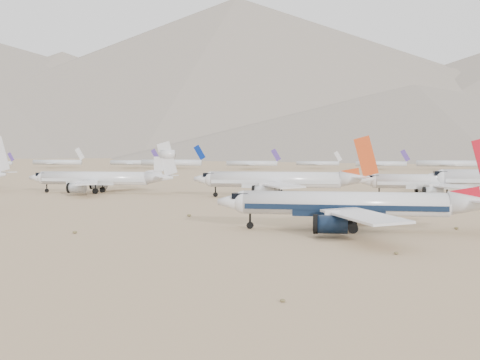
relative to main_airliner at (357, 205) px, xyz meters
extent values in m
plane|color=#8D7252|center=(-5.80, 3.71, -4.85)|extent=(7000.00, 7000.00, 0.00)
cylinder|color=silver|center=(-2.26, 0.00, 0.22)|extent=(37.29, 4.41, 4.41)
cube|color=#0E1B32|center=(-2.26, 0.00, -0.33)|extent=(36.55, 4.47, 0.99)
sphere|color=silver|center=(-20.91, 0.00, 0.22)|extent=(4.41, 4.41, 4.41)
cube|color=black|center=(-21.57, 0.00, 1.43)|extent=(3.09, 2.87, 1.10)
cone|color=silver|center=(20.79, 0.00, 0.55)|extent=(9.32, 4.41, 4.41)
cube|color=silver|center=(0.62, -13.08, -0.56)|extent=(14.40, 22.70, 0.69)
cylinder|color=#0E1B32|center=(-4.33, -9.17, -2.54)|extent=(5.18, 3.17, 3.17)
cube|color=silver|center=(0.62, 13.08, -0.56)|extent=(14.40, 22.70, 0.69)
cylinder|color=#0E1B32|center=(-4.33, 9.17, -2.54)|extent=(5.18, 3.17, 3.17)
cylinder|color=black|center=(-19.80, 0.00, -4.19)|extent=(1.32, 0.55, 1.32)
cylinder|color=black|center=(-0.71, -3.09, -3.93)|extent=(1.85, 1.10, 1.85)
cylinder|color=black|center=(-0.71, 3.09, -3.93)|extent=(1.85, 1.10, 1.85)
sphere|color=silver|center=(28.35, 79.39, 1.33)|extent=(5.38, 5.38, 5.38)
cube|color=black|center=(27.55, 79.39, 2.81)|extent=(3.77, 3.50, 1.34)
cylinder|color=black|center=(29.70, 79.39, -4.05)|extent=(1.61, 0.67, 1.61)
cylinder|color=silver|center=(26.48, 79.63, 0.24)|extent=(36.42, 4.43, 4.43)
cube|color=silver|center=(26.48, 79.63, -0.32)|extent=(35.69, 4.49, 1.00)
sphere|color=silver|center=(8.27, 79.63, 0.24)|extent=(4.43, 4.43, 4.43)
cube|color=black|center=(7.60, 79.63, 1.45)|extent=(3.10, 2.88, 1.11)
cube|color=silver|center=(29.29, 66.79, -0.54)|extent=(14.07, 22.17, 0.68)
cylinder|color=silver|center=(24.46, 70.62, -2.53)|extent=(5.06, 3.19, 3.19)
cube|color=silver|center=(29.29, 92.46, -0.54)|extent=(14.07, 22.17, 0.68)
cylinder|color=silver|center=(24.46, 88.64, -2.53)|extent=(5.06, 3.19, 3.19)
cylinder|color=black|center=(9.37, 79.63, -4.19)|extent=(1.33, 0.55, 1.33)
cylinder|color=black|center=(28.00, 76.53, -3.92)|extent=(1.86, 1.11, 1.86)
cylinder|color=black|center=(28.00, 82.73, -3.92)|extent=(1.86, 1.11, 1.86)
cylinder|color=silver|center=(-22.55, 72.55, 0.77)|extent=(39.99, 4.89, 4.89)
cube|color=silver|center=(-22.55, 72.55, 0.16)|extent=(39.19, 4.96, 1.10)
sphere|color=silver|center=(-42.55, 72.55, 0.77)|extent=(4.89, 4.89, 4.89)
cube|color=black|center=(-43.28, 72.55, 2.11)|extent=(3.42, 3.18, 1.22)
cone|color=silver|center=(2.16, 72.55, 1.13)|extent=(10.00, 4.89, 4.89)
cube|color=silver|center=(-19.47, 58.44, -0.09)|extent=(15.45, 24.34, 0.75)
cube|color=silver|center=(4.11, 67.93, 1.75)|extent=(6.35, 8.30, 0.29)
cylinder|color=silver|center=(-24.78, 62.64, -2.29)|extent=(5.55, 3.52, 3.52)
cube|color=silver|center=(-19.47, 86.66, -0.09)|extent=(15.45, 24.34, 0.75)
cube|color=silver|center=(4.11, 77.17, 1.75)|extent=(6.35, 8.30, 0.29)
cylinder|color=silver|center=(-24.78, 82.46, -2.29)|extent=(5.55, 3.52, 3.52)
cube|color=#CB4117|center=(4.94, 72.55, 8.07)|extent=(7.58, 0.39, 12.49)
cylinder|color=black|center=(-41.33, 72.55, -4.12)|extent=(1.47, 0.61, 1.47)
cylinder|color=black|center=(-20.89, 69.13, -3.83)|extent=(2.05, 1.22, 2.05)
cylinder|color=black|center=(-20.89, 75.97, -3.83)|extent=(2.05, 1.22, 2.05)
cylinder|color=silver|center=(-85.27, 81.89, 0.27)|extent=(37.23, 4.46, 4.46)
cube|color=silver|center=(-85.27, 81.89, -0.28)|extent=(36.48, 4.52, 1.00)
sphere|color=silver|center=(-103.89, 81.89, 0.27)|extent=(4.46, 4.46, 4.46)
cube|color=black|center=(-104.56, 81.89, 1.50)|extent=(3.12, 2.90, 1.11)
cone|color=silver|center=(-62.26, 81.89, 0.61)|extent=(9.31, 4.46, 4.46)
cube|color=silver|center=(-82.40, 68.80, -0.51)|extent=(14.38, 22.66, 0.69)
cube|color=silver|center=(-60.46, 77.60, 1.16)|extent=(5.91, 7.73, 0.27)
cylinder|color=silver|center=(-87.34, 72.71, -2.52)|extent=(5.17, 3.21, 3.21)
cube|color=silver|center=(-82.40, 94.97, -0.51)|extent=(14.38, 22.66, 0.69)
cube|color=silver|center=(-60.46, 86.17, 1.16)|extent=(5.91, 7.73, 0.27)
cylinder|color=silver|center=(-87.34, 91.06, -2.52)|extent=(5.17, 3.21, 3.21)
cube|color=silver|center=(-59.68, 81.89, 7.04)|extent=(7.06, 0.36, 11.63)
cylinder|color=silver|center=(-59.42, 81.89, 8.47)|extent=(4.65, 2.89, 2.89)
cylinder|color=black|center=(-102.77, 81.89, -4.18)|extent=(1.34, 0.56, 1.34)
cylinder|color=black|center=(-83.72, 78.77, -3.92)|extent=(1.87, 1.11, 1.87)
cylinder|color=black|center=(-83.72, 85.01, -3.92)|extent=(1.87, 1.11, 1.87)
cube|color=silver|center=(-120.51, 85.46, 1.90)|extent=(6.46, 8.45, 0.30)
cube|color=#4B328B|center=(-254.98, 321.58, 3.88)|extent=(5.82, 0.29, 7.33)
cube|color=silver|center=(-268.73, 329.15, -1.44)|extent=(7.70, 13.46, 0.29)
cylinder|color=silver|center=(-223.32, 335.56, -0.46)|extent=(40.27, 3.98, 3.98)
cube|color=silver|center=(-204.37, 335.56, 6.26)|extent=(8.02, 0.40, 10.10)
cube|color=silver|center=(-223.32, 325.14, -1.06)|extent=(10.61, 18.54, 0.40)
cube|color=silver|center=(-223.32, 345.99, -1.06)|extent=(10.61, 18.54, 0.40)
cylinder|color=silver|center=(-160.47, 337.04, -0.60)|extent=(37.41, 3.70, 3.70)
cube|color=#4B328B|center=(-142.86, 337.04, 5.64)|extent=(7.45, 0.37, 9.38)
cube|color=silver|center=(-160.47, 327.36, -1.16)|extent=(9.86, 17.22, 0.37)
cube|color=silver|center=(-160.47, 346.72, -1.16)|extent=(9.86, 17.22, 0.37)
cylinder|color=silver|center=(-126.33, 323.43, -0.18)|extent=(46.07, 4.55, 4.55)
cube|color=navy|center=(-104.66, 323.43, 7.52)|extent=(9.17, 0.46, 11.56)
cube|color=silver|center=(-126.33, 311.51, -0.86)|extent=(12.14, 21.21, 0.46)
cube|color=silver|center=(-126.33, 335.35, -0.86)|extent=(12.14, 21.21, 0.46)
cylinder|color=silver|center=(-65.92, 327.04, -0.59)|extent=(37.81, 3.74, 3.74)
cube|color=#4B328B|center=(-48.13, 327.04, 5.73)|extent=(7.53, 0.37, 9.48)
cube|color=silver|center=(-65.92, 317.25, -1.15)|extent=(9.96, 17.40, 0.37)
cube|color=silver|center=(-65.92, 336.82, -1.15)|extent=(9.96, 17.40, 0.37)
cylinder|color=silver|center=(-18.29, 347.35, -0.86)|extent=(32.18, 3.18, 3.18)
cube|color=silver|center=(-3.15, 347.35, 4.51)|extent=(6.41, 0.32, 8.07)
cube|color=silver|center=(-18.29, 339.02, -1.34)|extent=(8.48, 14.81, 0.32)
cube|color=silver|center=(-18.29, 355.68, -1.34)|extent=(8.48, 14.81, 0.32)
cylinder|color=silver|center=(27.68, 335.18, -0.67)|extent=(36.17, 3.57, 3.57)
cube|color=#4B328B|center=(44.70, 335.18, 5.38)|extent=(7.20, 0.36, 9.07)
cube|color=silver|center=(27.68, 325.81, -1.20)|extent=(9.53, 16.65, 0.36)
cube|color=silver|center=(27.68, 344.54, -1.20)|extent=(9.53, 16.65, 0.36)
cylinder|color=silver|center=(74.22, 333.24, -0.28)|extent=(43.95, 4.34, 4.34)
cube|color=navy|center=(94.91, 333.24, 7.06)|extent=(8.75, 0.43, 11.02)
cube|color=silver|center=(74.22, 321.86, -0.93)|extent=(11.58, 20.23, 0.43)
cube|color=silver|center=(74.22, 344.61, -0.93)|extent=(11.58, 20.23, 0.43)
cone|color=slate|center=(-805.80, 1563.71, 145.15)|extent=(1800.00, 1800.00, 300.00)
cone|color=slate|center=(-305.80, 1693.71, 230.15)|extent=(2444.00, 2444.00, 470.00)
cone|color=slate|center=(194.20, 1483.71, 115.15)|extent=(1824.00, 1824.00, 240.00)
cone|color=slate|center=(-705.80, 1103.71, 42.65)|extent=(855.00, 855.00, 95.00)
cone|color=slate|center=(144.20, 1103.71, 65.15)|extent=(1260.00, 1260.00, 140.00)
ellipsoid|color=brown|center=(-49.90, -11.19, -4.60)|extent=(0.84, 0.84, 0.46)
ellipsoid|color=brown|center=(-36.20, 18.11, -4.56)|extent=(0.98, 0.98, 0.54)
ellipsoid|color=brown|center=(-8.80, -53.29, -4.69)|extent=(0.56, 0.56, 0.31)
ellipsoid|color=brown|center=(4.90, -23.99, -4.64)|extent=(0.70, 0.70, 0.39)
ellipsoid|color=brown|center=(18.60, 5.31, -4.60)|extent=(0.84, 0.84, 0.46)
camera|label=1|loc=(-3.56, -111.95, 10.34)|focal=45.00mm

